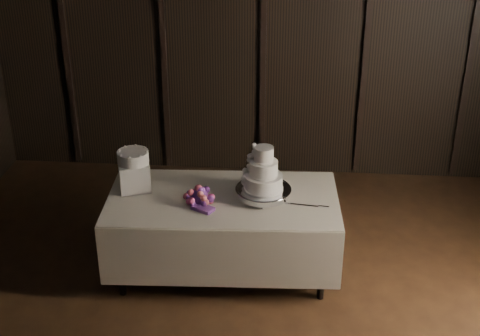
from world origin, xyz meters
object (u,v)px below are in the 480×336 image
object	(u,v)px
display_table	(223,231)
wedding_cake	(260,173)
cake_stand	(263,193)
box_pedestal	(134,176)
small_cake	(133,157)
bouquet	(199,196)

from	to	relation	value
display_table	wedding_cake	distance (m)	0.67
cake_stand	box_pedestal	distance (m)	1.14
display_table	cake_stand	bearing A→B (deg)	0.86
display_table	small_cake	distance (m)	1.02
wedding_cake	bouquet	xyz separation A→B (m)	(-0.51, -0.11, -0.18)
cake_stand	wedding_cake	world-z (taller)	wedding_cake
box_pedestal	small_cake	size ratio (longest dim) A/B	0.96
cake_stand	box_pedestal	world-z (taller)	box_pedestal
wedding_cake	small_cake	distance (m)	1.11
display_table	bouquet	world-z (taller)	bouquet
wedding_cake	box_pedestal	world-z (taller)	wedding_cake
small_cake	wedding_cake	bearing A→B (deg)	-5.09
box_pedestal	bouquet	bearing A→B (deg)	-19.50
display_table	small_cake	xyz separation A→B (m)	(-0.79, 0.10, 0.65)
display_table	box_pedestal	size ratio (longest dim) A/B	7.84
small_cake	cake_stand	bearing A→B (deg)	-4.15
cake_stand	box_pedestal	bearing A→B (deg)	175.85
wedding_cake	box_pedestal	distance (m)	1.12
wedding_cake	box_pedestal	bearing A→B (deg)	-170.56
wedding_cake	bouquet	bearing A→B (deg)	-153.08
bouquet	box_pedestal	distance (m)	0.63
small_cake	bouquet	bearing A→B (deg)	-19.50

